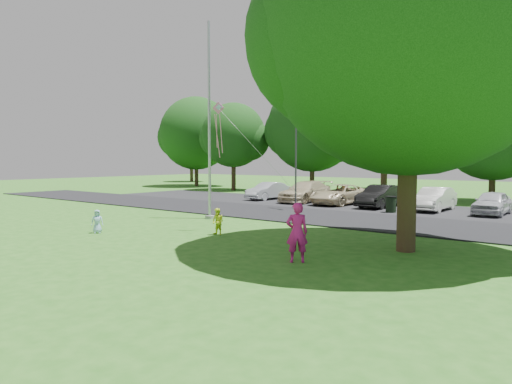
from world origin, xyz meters
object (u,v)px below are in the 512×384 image
Objects in this scene: woman at (297,232)px; child_yellow at (218,222)px; flagpole at (209,138)px; child_blue at (97,221)px; trash_can at (391,205)px; big_tree at (407,28)px; street_lamp at (298,157)px; kite at (220,121)px.

woman is 1.65× the size of child_yellow.
flagpole reaches higher than child_blue.
trash_can is 0.91× the size of child_yellow.
flagpole is at bearing -129.04° from trash_can.
child_yellow is at bearing -169.02° from big_tree.
street_lamp is at bearing -96.14° from woman.
child_yellow is (-5.21, 2.18, -0.35)m from woman.
flagpole reaches higher than kite.
trash_can is 12.04m from kite.
woman is at bearing -79.36° from trash_can.
child_blue is (-1.55, -12.83, -2.74)m from street_lamp.
woman is (7.92, -12.29, -2.33)m from street_lamp.
kite is (3.79, 3.42, 4.18)m from child_blue.
child_blue is at bearing -158.71° from kite.
big_tree is 11.60× the size of child_yellow.
child_yellow is 0.18× the size of kite.
child_yellow reaches higher than trash_can.
street_lamp is at bearing 29.64° from child_blue.
kite reaches higher than child_yellow.
child_blue is (-6.89, -14.28, -0.01)m from trash_can.
woman is at bearing -117.61° from big_tree.
trash_can is at bearing 35.60° from street_lamp.
big_tree is (4.44, -10.18, 6.75)m from trash_can.
woman is (-1.86, -3.55, -6.35)m from big_tree.
child_blue is at bearing -35.64° from woman.
street_lamp reaches higher than child_blue.
woman is 1.84× the size of child_blue.
kite is (3.38, -2.86, 0.50)m from flagpole.
big_tree reaches higher than child_blue.
child_yellow is at bearing -76.35° from kite.
big_tree reaches higher than kite.
child_yellow is (2.71, -10.10, -2.68)m from street_lamp.
street_lamp reaches higher than trash_can.
trash_can is 15.86m from child_blue.
flagpole is 4.46m from kite.
child_yellow is at bearing -20.85° from child_blue.
street_lamp is 13.21m from child_blue.
kite is at bearing -105.94° from trash_can.
woman is (2.58, -13.73, 0.40)m from trash_can.
flagpole is at bearing -79.53° from street_lamp.
big_tree is at bearing 9.93° from child_yellow.
trash_can is (6.49, 8.00, -3.67)m from flagpole.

